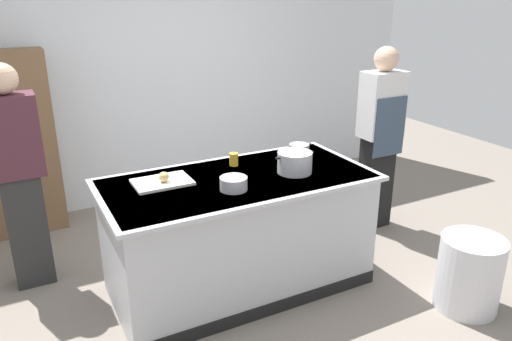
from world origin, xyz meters
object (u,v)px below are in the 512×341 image
(onion, at_px, (164,177))
(person_chef, at_px, (380,135))
(stock_pot, at_px, (295,162))
(mixing_bowl, at_px, (234,184))
(trash_bin, at_px, (469,273))
(juice_cup, at_px, (234,159))
(person_guest, at_px, (18,174))
(sauce_pan, at_px, (299,150))

(onion, distance_m, person_chef, 2.15)
(stock_pot, xyz_separation_m, mixing_bowl, (-0.55, -0.10, -0.03))
(mixing_bowl, height_order, trash_bin, mixing_bowl)
(onion, bearing_deg, stock_pot, -13.03)
(juice_cup, relative_size, person_guest, 0.06)
(sauce_pan, xyz_separation_m, trash_bin, (0.67, -1.25, -0.67))
(stock_pot, relative_size, sauce_pan, 1.41)
(stock_pot, height_order, person_chef, person_chef)
(sauce_pan, relative_size, person_guest, 0.13)
(stock_pot, distance_m, trash_bin, 1.48)
(juice_cup, bearing_deg, stock_pot, -45.96)
(person_guest, bearing_deg, stock_pot, 80.44)
(juice_cup, height_order, trash_bin, juice_cup)
(onion, height_order, person_chef, person_chef)
(trash_bin, bearing_deg, onion, 148.19)
(sauce_pan, height_order, juice_cup, juice_cup)
(sauce_pan, height_order, trash_bin, sauce_pan)
(trash_bin, relative_size, person_chef, 0.32)
(onion, xyz_separation_m, juice_cup, (0.60, 0.13, -0.01))
(person_chef, bearing_deg, mixing_bowl, 95.91)
(person_chef, bearing_deg, person_guest, 70.47)
(mixing_bowl, xyz_separation_m, person_guest, (-1.29, 0.99, -0.03))
(mixing_bowl, height_order, person_guest, person_guest)
(sauce_pan, xyz_separation_m, person_guest, (-2.07, 0.57, -0.04))
(mixing_bowl, bearing_deg, person_guest, 142.47)
(mixing_bowl, relative_size, trash_bin, 0.34)
(sauce_pan, relative_size, trash_bin, 0.42)
(stock_pot, height_order, trash_bin, stock_pot)
(sauce_pan, bearing_deg, stock_pot, -127.11)
(juice_cup, xyz_separation_m, trash_bin, (1.25, -1.28, -0.68))
(sauce_pan, distance_m, person_chef, 0.97)
(trash_bin, bearing_deg, juice_cup, 134.32)
(sauce_pan, bearing_deg, juice_cup, 177.14)
(juice_cup, bearing_deg, mixing_bowl, -115.42)
(trash_bin, height_order, person_chef, person_chef)
(sauce_pan, xyz_separation_m, juice_cup, (-0.58, 0.03, 0.00))
(sauce_pan, xyz_separation_m, person_chef, (0.96, 0.12, -0.03))
(stock_pot, bearing_deg, sauce_pan, 52.89)
(sauce_pan, bearing_deg, onion, -175.05)
(mixing_bowl, xyz_separation_m, juice_cup, (0.21, 0.44, 0.00))
(stock_pot, bearing_deg, mixing_bowl, -170.15)
(sauce_pan, relative_size, person_chef, 0.13)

